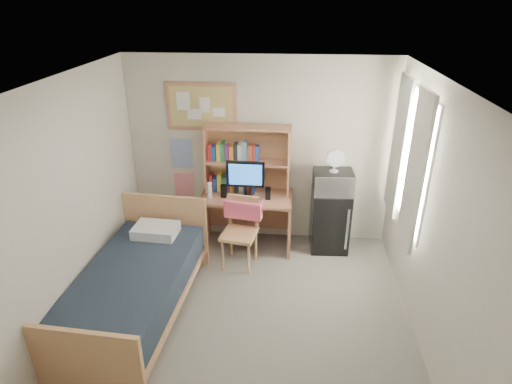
# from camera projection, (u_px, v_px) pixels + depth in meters

# --- Properties ---
(floor) EXTENTS (3.60, 4.20, 0.02)m
(floor) POSITION_uv_depth(u_px,v_px,m) (245.00, 335.00, 4.54)
(floor) COLOR gray
(floor) RESTS_ON ground
(ceiling) EXTENTS (3.60, 4.20, 0.02)m
(ceiling) POSITION_uv_depth(u_px,v_px,m) (241.00, 88.00, 3.43)
(ceiling) COLOR white
(ceiling) RESTS_ON wall_back
(wall_back) EXTENTS (3.60, 0.04, 2.60)m
(wall_back) POSITION_uv_depth(u_px,v_px,m) (260.00, 152.00, 5.88)
(wall_back) COLOR beige
(wall_back) RESTS_ON floor
(wall_left) EXTENTS (0.04, 4.20, 2.60)m
(wall_left) POSITION_uv_depth(u_px,v_px,m) (58.00, 221.00, 4.12)
(wall_left) COLOR beige
(wall_left) RESTS_ON floor
(wall_right) EXTENTS (0.04, 4.20, 2.60)m
(wall_right) POSITION_uv_depth(u_px,v_px,m) (442.00, 237.00, 3.85)
(wall_right) COLOR beige
(wall_right) RESTS_ON floor
(window_unit) EXTENTS (0.10, 1.40, 1.70)m
(window_unit) POSITION_uv_depth(u_px,v_px,m) (409.00, 158.00, 4.81)
(window_unit) COLOR white
(window_unit) RESTS_ON wall_right
(curtain_left) EXTENTS (0.04, 0.55, 1.70)m
(curtain_left) POSITION_uv_depth(u_px,v_px,m) (415.00, 172.00, 4.45)
(curtain_left) COLOR silver
(curtain_left) RESTS_ON wall_right
(curtain_right) EXTENTS (0.04, 0.55, 1.70)m
(curtain_right) POSITION_uv_depth(u_px,v_px,m) (398.00, 147.00, 5.17)
(curtain_right) COLOR silver
(curtain_right) RESTS_ON wall_right
(bulletin_board) EXTENTS (0.94, 0.03, 0.64)m
(bulletin_board) POSITION_uv_depth(u_px,v_px,m) (201.00, 107.00, 5.66)
(bulletin_board) COLOR tan
(bulletin_board) RESTS_ON wall_back
(poster_wave) EXTENTS (0.30, 0.01, 0.42)m
(poster_wave) POSITION_uv_depth(u_px,v_px,m) (182.00, 153.00, 5.98)
(poster_wave) COLOR #2A4DAB
(poster_wave) RESTS_ON wall_back
(poster_japan) EXTENTS (0.28, 0.01, 0.36)m
(poster_japan) POSITION_uv_depth(u_px,v_px,m) (184.00, 184.00, 6.18)
(poster_japan) COLOR #E22740
(poster_japan) RESTS_ON wall_back
(desk) EXTENTS (1.26, 0.65, 0.78)m
(desk) POSITION_uv_depth(u_px,v_px,m) (247.00, 221.00, 5.98)
(desk) COLOR tan
(desk) RESTS_ON floor
(desk_chair) EXTENTS (0.55, 0.55, 0.94)m
(desk_chair) POSITION_uv_depth(u_px,v_px,m) (239.00, 234.00, 5.52)
(desk_chair) COLOR tan
(desk_chair) RESTS_ON floor
(mini_fridge) EXTENTS (0.53, 0.53, 0.86)m
(mini_fridge) POSITION_uv_depth(u_px,v_px,m) (330.00, 220.00, 5.93)
(mini_fridge) COLOR black
(mini_fridge) RESTS_ON floor
(bed) EXTENTS (1.21, 2.20, 0.59)m
(bed) POSITION_uv_depth(u_px,v_px,m) (135.00, 292.00, 4.72)
(bed) COLOR black
(bed) RESTS_ON floor
(hutch) EXTENTS (1.16, 0.31, 0.94)m
(hutch) POSITION_uv_depth(u_px,v_px,m) (247.00, 160.00, 5.75)
(hutch) COLOR tan
(hutch) RESTS_ON desk
(monitor) EXTENTS (0.50, 0.05, 0.53)m
(monitor) POSITION_uv_depth(u_px,v_px,m) (246.00, 180.00, 5.65)
(monitor) COLOR black
(monitor) RESTS_ON desk
(keyboard) EXTENTS (0.44, 0.15, 0.02)m
(keyboard) POSITION_uv_depth(u_px,v_px,m) (244.00, 202.00, 5.63)
(keyboard) COLOR black
(keyboard) RESTS_ON desk
(speaker_left) EXTENTS (0.07, 0.07, 0.18)m
(speaker_left) POSITION_uv_depth(u_px,v_px,m) (224.00, 191.00, 5.75)
(speaker_left) COLOR black
(speaker_left) RESTS_ON desk
(speaker_right) EXTENTS (0.07, 0.07, 0.17)m
(speaker_right) POSITION_uv_depth(u_px,v_px,m) (268.00, 193.00, 5.70)
(speaker_right) COLOR black
(speaker_right) RESTS_ON desk
(water_bottle) EXTENTS (0.07, 0.07, 0.22)m
(water_bottle) POSITION_uv_depth(u_px,v_px,m) (210.00, 190.00, 5.72)
(water_bottle) COLOR white
(water_bottle) RESTS_ON desk
(hoodie) EXTENTS (0.52, 0.24, 0.24)m
(hoodie) POSITION_uv_depth(u_px,v_px,m) (243.00, 209.00, 5.58)
(hoodie) COLOR #FF617E
(hoodie) RESTS_ON desk_chair
(microwave) EXTENTS (0.53, 0.41, 0.30)m
(microwave) POSITION_uv_depth(u_px,v_px,m) (333.00, 182.00, 5.66)
(microwave) COLOR #BDBCC2
(microwave) RESTS_ON mini_fridge
(desk_fan) EXTENTS (0.24, 0.24, 0.29)m
(desk_fan) POSITION_uv_depth(u_px,v_px,m) (335.00, 161.00, 5.54)
(desk_fan) COLOR white
(desk_fan) RESTS_ON microwave
(pillow) EXTENTS (0.55, 0.40, 0.13)m
(pillow) POSITION_uv_depth(u_px,v_px,m) (156.00, 230.00, 5.24)
(pillow) COLOR white
(pillow) RESTS_ON bed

